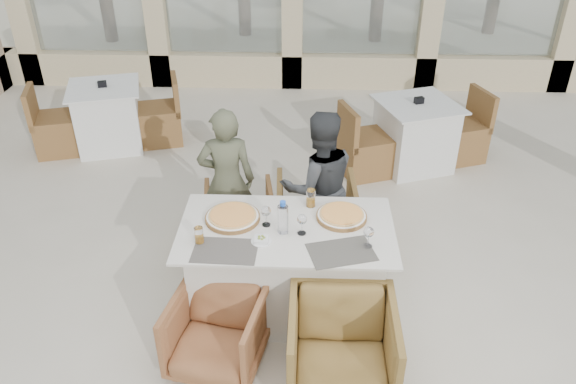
{
  "coord_description": "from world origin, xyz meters",
  "views": [
    {
      "loc": [
        0.24,
        -3.49,
        3.19
      ],
      "look_at": [
        0.11,
        0.19,
        0.9
      ],
      "focal_mm": 35.0,
      "sensor_mm": 36.0,
      "label": 1
    }
  ],
  "objects_px": {
    "beer_glass_left": "(199,235)",
    "diner_right": "(319,187)",
    "water_bottle": "(283,217)",
    "wine_glass_centre": "(266,215)",
    "wine_glass_near": "(302,223)",
    "armchair_near_right": "(342,349)",
    "pizza_right": "(342,215)",
    "pizza_left": "(233,216)",
    "armchair_near_left": "(217,332)",
    "olive_dish": "(261,239)",
    "armchair_far_right": "(316,215)",
    "beer_glass_right": "(311,198)",
    "dining_table": "(287,269)",
    "bg_table_b": "(414,135)",
    "diner_left": "(227,181)",
    "armchair_far_left": "(240,217)",
    "wine_glass_corner": "(368,236)",
    "bg_table_a": "(108,117)"
  },
  "relations": [
    {
      "from": "water_bottle",
      "to": "armchair_near_right",
      "type": "relative_size",
      "value": 0.36
    },
    {
      "from": "beer_glass_left",
      "to": "diner_right",
      "type": "xyz_separation_m",
      "value": [
        0.86,
        0.93,
        -0.14
      ]
    },
    {
      "from": "pizza_left",
      "to": "olive_dish",
      "type": "distance_m",
      "value": 0.36
    },
    {
      "from": "dining_table",
      "to": "olive_dish",
      "type": "distance_m",
      "value": 0.47
    },
    {
      "from": "armchair_near_right",
      "to": "armchair_far_left",
      "type": "bearing_deg",
      "value": 118.67
    },
    {
      "from": "armchair_far_right",
      "to": "bg_table_b",
      "type": "distance_m",
      "value": 1.94
    },
    {
      "from": "pizza_right",
      "to": "wine_glass_near",
      "type": "height_order",
      "value": "wine_glass_near"
    },
    {
      "from": "dining_table",
      "to": "beer_glass_left",
      "type": "distance_m",
      "value": 0.79
    },
    {
      "from": "wine_glass_centre",
      "to": "beer_glass_left",
      "type": "distance_m",
      "value": 0.52
    },
    {
      "from": "diner_right",
      "to": "diner_left",
      "type": "bearing_deg",
      "value": -19.51
    },
    {
      "from": "diner_left",
      "to": "armchair_far_right",
      "type": "bearing_deg",
      "value": 175.01
    },
    {
      "from": "armchair_near_right",
      "to": "diner_right",
      "type": "bearing_deg",
      "value": 96.05
    },
    {
      "from": "beer_glass_left",
      "to": "diner_left",
      "type": "bearing_deg",
      "value": 86.64
    },
    {
      "from": "water_bottle",
      "to": "beer_glass_left",
      "type": "height_order",
      "value": "water_bottle"
    },
    {
      "from": "water_bottle",
      "to": "wine_glass_centre",
      "type": "relative_size",
      "value": 1.44
    },
    {
      "from": "armchair_far_left",
      "to": "armchair_near_left",
      "type": "distance_m",
      "value": 1.44
    },
    {
      "from": "armchair_near_right",
      "to": "diner_left",
      "type": "distance_m",
      "value": 1.86
    },
    {
      "from": "beer_glass_right",
      "to": "bg_table_b",
      "type": "bearing_deg",
      "value": 60.66
    },
    {
      "from": "water_bottle",
      "to": "diner_right",
      "type": "distance_m",
      "value": 0.85
    },
    {
      "from": "water_bottle",
      "to": "armchair_near_left",
      "type": "height_order",
      "value": "water_bottle"
    },
    {
      "from": "armchair_far_right",
      "to": "bg_table_a",
      "type": "bearing_deg",
      "value": -40.38
    },
    {
      "from": "armchair_far_left",
      "to": "bg_table_a",
      "type": "relative_size",
      "value": 0.38
    },
    {
      "from": "olive_dish",
      "to": "beer_glass_right",
      "type": "bearing_deg",
      "value": 53.94
    },
    {
      "from": "wine_glass_centre",
      "to": "wine_glass_corner",
      "type": "xyz_separation_m",
      "value": [
        0.73,
        -0.24,
        0.0
      ]
    },
    {
      "from": "diner_right",
      "to": "bg_table_b",
      "type": "xyz_separation_m",
      "value": [
        1.11,
        1.68,
        -0.31
      ]
    },
    {
      "from": "armchair_near_left",
      "to": "armchair_near_right",
      "type": "distance_m",
      "value": 0.87
    },
    {
      "from": "dining_table",
      "to": "armchair_near_right",
      "type": "relative_size",
      "value": 2.2
    },
    {
      "from": "wine_glass_centre",
      "to": "diner_left",
      "type": "height_order",
      "value": "diner_left"
    },
    {
      "from": "water_bottle",
      "to": "beer_glass_left",
      "type": "relative_size",
      "value": 2.08
    },
    {
      "from": "wine_glass_centre",
      "to": "armchair_far_right",
      "type": "bearing_deg",
      "value": 64.1
    },
    {
      "from": "wine_glass_corner",
      "to": "diner_left",
      "type": "xyz_separation_m",
      "value": [
        -1.13,
        1.01,
        -0.18
      ]
    },
    {
      "from": "beer_glass_right",
      "to": "water_bottle",
      "type": "bearing_deg",
      "value": -119.33
    },
    {
      "from": "water_bottle",
      "to": "armchair_near_right",
      "type": "bearing_deg",
      "value": -59.11
    },
    {
      "from": "beer_glass_left",
      "to": "armchair_near_right",
      "type": "height_order",
      "value": "beer_glass_left"
    },
    {
      "from": "olive_dish",
      "to": "water_bottle",
      "type": "bearing_deg",
      "value": 39.51
    },
    {
      "from": "armchair_near_left",
      "to": "wine_glass_corner",
      "type": "bearing_deg",
      "value": 32.53
    },
    {
      "from": "beer_glass_right",
      "to": "bg_table_a",
      "type": "distance_m",
      "value": 3.5
    },
    {
      "from": "olive_dish",
      "to": "wine_glass_corner",
      "type": "bearing_deg",
      "value": -2.28
    },
    {
      "from": "beer_glass_right",
      "to": "diner_left",
      "type": "relative_size",
      "value": 0.11
    },
    {
      "from": "pizza_left",
      "to": "armchair_near_left",
      "type": "relative_size",
      "value": 0.65
    },
    {
      "from": "water_bottle",
      "to": "wine_glass_corner",
      "type": "xyz_separation_m",
      "value": [
        0.61,
        -0.15,
        -0.04
      ]
    },
    {
      "from": "water_bottle",
      "to": "bg_table_a",
      "type": "distance_m",
      "value": 3.64
    },
    {
      "from": "beer_glass_right",
      "to": "armchair_near_right",
      "type": "height_order",
      "value": "beer_glass_right"
    },
    {
      "from": "wine_glass_near",
      "to": "olive_dish",
      "type": "distance_m",
      "value": 0.31
    },
    {
      "from": "armchair_far_right",
      "to": "armchair_near_right",
      "type": "xyz_separation_m",
      "value": [
        0.16,
        -1.58,
        0.0
      ]
    },
    {
      "from": "wine_glass_near",
      "to": "armchair_near_right",
      "type": "bearing_deg",
      "value": -67.67
    },
    {
      "from": "diner_left",
      "to": "dining_table",
      "type": "bearing_deg",
      "value": 117.87
    },
    {
      "from": "pizza_left",
      "to": "armchair_far_left",
      "type": "relative_size",
      "value": 0.66
    },
    {
      "from": "pizza_right",
      "to": "wine_glass_centre",
      "type": "relative_size",
      "value": 2.09
    },
    {
      "from": "dining_table",
      "to": "pizza_right",
      "type": "relative_size",
      "value": 4.16
    }
  ]
}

